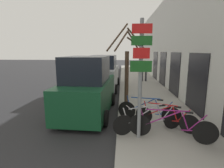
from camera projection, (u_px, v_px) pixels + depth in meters
ground_plane at (106, 89)px, 12.60m from camera, size 80.00×80.00×0.00m
sidewalk_curb at (139, 82)px, 15.18m from camera, size 3.20×32.00×0.15m
building_facade at (161, 44)px, 14.42m from camera, size 0.23×32.00×6.50m
signpost at (140, 74)px, 4.88m from camera, size 0.60×0.13×3.41m
bicycle_0 at (171, 127)px, 5.03m from camera, size 2.41×0.68×0.93m
bicycle_1 at (149, 120)px, 5.53m from camera, size 2.27×0.83×0.89m
bicycle_2 at (165, 118)px, 5.82m from camera, size 1.86×1.08×0.84m
bicycle_3 at (148, 112)px, 6.29m from camera, size 2.16×0.86×0.93m
parked_car_0 at (88, 89)px, 7.47m from camera, size 2.24×4.22×2.48m
parked_car_1 at (104, 74)px, 12.43m from camera, size 2.15×4.81×2.40m
pedestrian_near at (144, 69)px, 14.73m from camera, size 0.46×0.39×1.76m
street_tree at (127, 68)px, 8.03m from camera, size 1.95×1.17×3.75m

